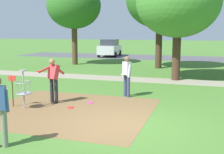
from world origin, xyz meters
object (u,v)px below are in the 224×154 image
at_px(player_foreground_watching, 53,78).
at_px(tree_mid_center, 160,0).
at_px(disc_golf_basket, 22,87).
at_px(player_waiting_left, 127,74).
at_px(frisbee_mid_grass, 90,103).
at_px(tree_far_left, 178,2).
at_px(frisbee_near_basket, 70,108).
at_px(tree_mid_left, 74,6).
at_px(parked_car_leftmost, 110,48).

bearing_deg(player_foreground_watching, tree_mid_center, 79.48).
distance_m(disc_golf_basket, player_waiting_left, 4.23).
height_order(disc_golf_basket, frisbee_mid_grass, disc_golf_basket).
relative_size(player_waiting_left, tree_far_left, 0.27).
distance_m(frisbee_near_basket, tree_mid_left, 14.61).
xyz_separation_m(player_foreground_watching, tree_mid_left, (-4.76, 12.12, 3.73)).
xyz_separation_m(frisbee_mid_grass, tree_mid_left, (-6.10, 11.71, 4.71)).
bearing_deg(player_foreground_watching, frisbee_near_basket, -27.48).
distance_m(disc_golf_basket, frisbee_near_basket, 1.85).
bearing_deg(tree_mid_left, player_foreground_watching, -68.56).
xyz_separation_m(disc_golf_basket, frisbee_mid_grass, (2.01, 1.44, -0.74)).
bearing_deg(player_waiting_left, tree_mid_left, 124.95).
xyz_separation_m(disc_golf_basket, tree_mid_left, (-4.09, 13.15, 3.96)).
height_order(tree_mid_left, parked_car_leftmost, tree_mid_left).
bearing_deg(tree_mid_left, parked_car_leftmost, 87.69).
bearing_deg(tree_mid_left, disc_golf_basket, -72.72).
bearing_deg(parked_car_leftmost, disc_golf_basket, -80.01).
xyz_separation_m(disc_golf_basket, parked_car_leftmost, (-3.76, 21.34, 0.17)).
height_order(player_foreground_watching, tree_far_left, tree_far_left).
bearing_deg(tree_mid_center, frisbee_mid_grass, -94.28).
xyz_separation_m(frisbee_near_basket, parked_car_leftmost, (-5.36, 20.80, 0.91)).
distance_m(tree_mid_left, tree_far_left, 10.19).
distance_m(tree_mid_left, parked_car_leftmost, 9.03).
bearing_deg(disc_golf_basket, player_foreground_watching, 56.88).
height_order(player_foreground_watching, frisbee_near_basket, player_foreground_watching).
height_order(player_foreground_watching, player_waiting_left, same).
relative_size(disc_golf_basket, parked_car_leftmost, 0.32).
bearing_deg(frisbee_mid_grass, disc_golf_basket, -144.39).
distance_m(player_waiting_left, tree_mid_left, 13.04).
xyz_separation_m(disc_golf_basket, frisbee_near_basket, (1.60, 0.54, -0.74)).
bearing_deg(tree_mid_center, disc_golf_basket, -102.58).
xyz_separation_m(disc_golf_basket, tree_mid_center, (2.86, 12.80, 4.21)).
distance_m(player_foreground_watching, tree_far_left, 8.56).
relative_size(disc_golf_basket, player_foreground_watching, 0.81).
distance_m(disc_golf_basket, tree_far_left, 9.78).
relative_size(player_waiting_left, frisbee_near_basket, 6.84).
bearing_deg(frisbee_near_basket, tree_far_left, 67.68).
bearing_deg(player_foreground_watching, player_waiting_left, 38.14).
distance_m(player_foreground_watching, tree_mid_left, 13.55).
bearing_deg(tree_mid_left, tree_mid_center, -2.90).
height_order(disc_golf_basket, tree_mid_left, tree_mid_left).
bearing_deg(frisbee_near_basket, player_foreground_watching, 152.52).
height_order(frisbee_near_basket, tree_far_left, tree_far_left).
bearing_deg(tree_far_left, disc_golf_basket, -120.37).
bearing_deg(tree_mid_center, parked_car_leftmost, 127.77).
xyz_separation_m(tree_mid_center, tree_far_left, (1.75, -4.94, -0.67)).
distance_m(frisbee_mid_grass, tree_mid_center, 12.42).
xyz_separation_m(tree_mid_left, tree_far_left, (8.70, -5.29, -0.42)).
bearing_deg(tree_mid_center, tree_mid_left, 177.10).
height_order(frisbee_mid_grass, parked_car_leftmost, parked_car_leftmost).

